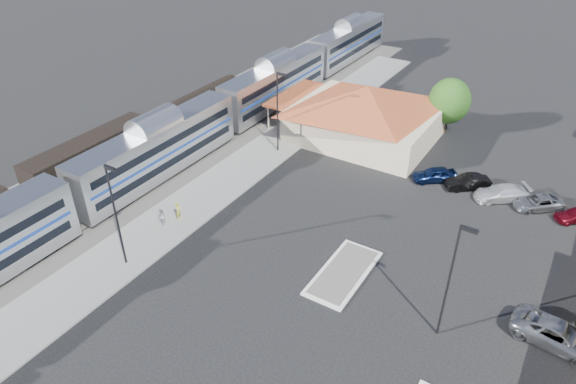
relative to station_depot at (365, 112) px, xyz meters
The scene contains 18 objects.
ground 24.63m from the station_depot, 79.24° to the right, with size 280.00×280.00×0.00m, color black.
railbed 23.14m from the station_depot, 135.78° to the right, with size 16.00×100.00×0.12m, color #4C4944.
platform 19.71m from the station_depot, 112.45° to the right, with size 5.50×92.00×0.18m, color gray.
passenger_train 22.97m from the station_depot, 125.82° to the right, with size 3.00×104.00×5.55m.
freight_cars 29.31m from the station_depot, 131.58° to the right, with size 2.80×46.00×4.00m.
station_depot is the anchor object (origin of this frame).
traffic_island_south 23.80m from the station_depot, 68.74° to the right, with size 3.30×7.50×0.21m.
lamp_plat_s 30.74m from the station_depot, 101.94° to the right, with size 1.08×0.25×9.00m.
lamp_plat_n 10.45m from the station_depot, 128.41° to the right, with size 1.08×0.25×9.00m.
lamp_lot 29.30m from the station_depot, 55.24° to the right, with size 1.08×0.25×9.00m.
tree_depot 9.69m from the station_depot, 38.43° to the left, with size 4.71×4.71×6.63m.
suv 31.40m from the station_depot, 41.52° to the right, with size 2.71×5.88×1.63m, color gray.
person_a 24.48m from the station_depot, 106.25° to the right, with size 0.67×0.44×1.83m, color gold.
person_b 25.98m from the station_depot, 107.05° to the right, with size 0.78×0.61×1.60m, color silver.
parked_car_a 11.44m from the station_depot, 26.61° to the right, with size 1.71×4.26×1.45m, color #0C193D.
parked_car_b 14.22m from the station_depot, 19.64° to the right, with size 1.50×4.29×1.41m, color black.
parked_car_c 17.31m from the station_depot, 16.99° to the right, with size 2.05×5.04×1.46m, color white.
parked_car_d 20.31m from the station_depot, 13.51° to the right, with size 2.11×4.57×1.27m, color gray.
Camera 1 is at (16.07, -25.53, 26.56)m, focal length 32.00 mm.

